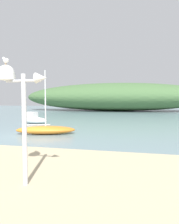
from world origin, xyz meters
name	(u,v)px	position (x,y,z in m)	size (l,w,h in m)	color
ground_plane	(26,136)	(0.00, 0.00, 0.00)	(120.00, 120.00, 0.00)	gray
distant_hill	(114,97)	(2.60, 31.58, 2.97)	(40.10, 12.83, 5.94)	#476B3D
mast_structure	(15,88)	(4.08, -7.35, 2.67)	(1.33, 0.44, 3.07)	silver
seagull_on_radar	(6,60)	(3.82, -7.35, 3.39)	(0.28, 0.17, 0.21)	orange
motorboat_off_point	(33,119)	(-2.88, 6.41, 0.44)	(3.11, 1.56, 1.16)	white
sailboat_near_shore	(46,130)	(1.00, 0.95, 0.30)	(4.26, 2.35, 4.40)	orange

